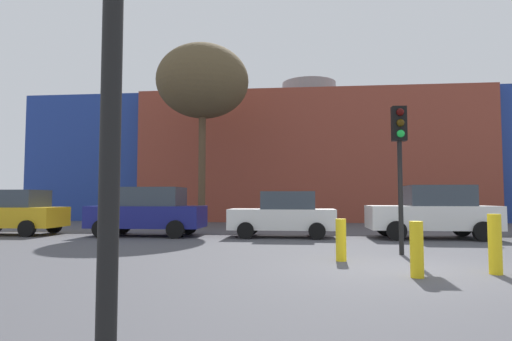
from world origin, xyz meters
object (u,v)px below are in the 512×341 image
object	(u,v)px
parked_car_2	(284,214)
bollard_yellow_0	(341,240)
parked_car_1	(149,212)
traffic_light_island	(400,145)
bollard_yellow_1	(495,244)
parked_car_3	(432,212)
parked_car_0	(12,212)
bollard_yellow_2	(417,249)
bare_tree_0	(203,82)

from	to	relation	value
parked_car_2	bollard_yellow_0	world-z (taller)	parked_car_2
parked_car_1	bollard_yellow_0	size ratio (longest dim) A/B	4.44
traffic_light_island	bollard_yellow_0	world-z (taller)	traffic_light_island
bollard_yellow_1	bollard_yellow_0	bearing A→B (deg)	152.15
parked_car_3	bollard_yellow_0	size ratio (longest dim) A/B	4.54
parked_car_0	bollard_yellow_1	size ratio (longest dim) A/B	3.57
parked_car_0	bollard_yellow_2	world-z (taller)	parked_car_0
parked_car_1	bollard_yellow_0	world-z (taller)	parked_car_1
parked_car_1	bollard_yellow_0	xyz separation A→B (m)	(6.67, -5.93, -0.44)
parked_car_2	bare_tree_0	bearing A→B (deg)	-49.86
parked_car_0	bollard_yellow_0	bearing A→B (deg)	154.19
traffic_light_island	parked_car_2	bearing A→B (deg)	-148.52
parked_car_3	bollard_yellow_1	world-z (taller)	parked_car_3
bollard_yellow_0	bollard_yellow_1	xyz separation A→B (m)	(2.75, -1.45, 0.09)
parked_car_0	parked_car_3	size ratio (longest dim) A/B	0.93
bare_tree_0	bollard_yellow_2	xyz separation A→B (m)	(6.95, -12.92, -6.80)
parked_car_2	bollard_yellow_1	bearing A→B (deg)	120.09
parked_car_0	bare_tree_0	size ratio (longest dim) A/B	0.44
parked_car_2	bare_tree_0	xyz separation A→B (m)	(-4.25, 5.03, 6.47)
parked_car_1	bollard_yellow_1	bearing A→B (deg)	141.90
bare_tree_0	parked_car_0	bearing A→B (deg)	-142.20
bollard_yellow_0	bollard_yellow_2	xyz separation A→B (m)	(1.17, -1.95, 0.03)
bollard_yellow_0	bare_tree_0	bearing A→B (deg)	117.77
parked_car_1	parked_car_2	bearing A→B (deg)	180.00
traffic_light_island	bare_tree_0	size ratio (longest dim) A/B	0.41
bollard_yellow_0	parked_car_2	bearing A→B (deg)	104.45
bare_tree_0	parked_car_3	bearing A→B (deg)	-27.72
parked_car_0	traffic_light_island	xyz separation A→B (m)	(13.91, -4.70, 1.93)
parked_car_2	bollard_yellow_0	bearing A→B (deg)	104.45
parked_car_2	traffic_light_island	bearing A→B (deg)	124.00
parked_car_3	bollard_yellow_0	xyz separation A→B (m)	(-3.81, -5.93, -0.46)
bollard_yellow_0	bollard_yellow_1	distance (m)	3.11
bollard_yellow_0	parked_car_1	bearing A→B (deg)	138.34
parked_car_0	bollard_yellow_1	world-z (taller)	parked_car_0
parked_car_1	bollard_yellow_1	distance (m)	11.97
traffic_light_island	bollard_yellow_2	size ratio (longest dim) A/B	3.75
bollard_yellow_0	parked_car_3	bearing A→B (deg)	57.29
parked_car_2	traffic_light_island	size ratio (longest dim) A/B	1.02
bare_tree_0	bollard_yellow_0	distance (m)	14.15
parked_car_0	bollard_yellow_0	world-z (taller)	parked_car_0
parked_car_2	bollard_yellow_2	bearing A→B (deg)	108.93
traffic_light_island	bollard_yellow_0	xyz separation A→B (m)	(-1.64, -1.23, -2.33)
parked_car_3	bollard_yellow_0	world-z (taller)	parked_car_3
bare_tree_0	bollard_yellow_0	bearing A→B (deg)	-62.23
parked_car_0	bare_tree_0	world-z (taller)	bare_tree_0
parked_car_0	bollard_yellow_2	bearing A→B (deg)	149.61
parked_car_0	parked_car_1	bearing A→B (deg)	-180.00
traffic_light_island	bare_tree_0	bearing A→B (deg)	-145.21
parked_car_1	traffic_light_island	size ratio (longest dim) A/B	1.12
parked_car_1	bare_tree_0	bearing A→B (deg)	-100.05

